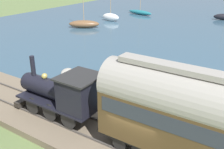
{
  "coord_description": "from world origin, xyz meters",
  "views": [
    {
      "loc": [
        -9.56,
        -4.85,
        9.05
      ],
      "look_at": [
        3.46,
        3.75,
        2.51
      ],
      "focal_mm": 42.0,
      "sensor_mm": 36.0,
      "label": 1
    }
  ],
  "objects": [
    {
      "name": "rowboat_mid_harbor",
      "position": [
        7.66,
        4.95,
        0.22
      ],
      "size": [
        1.24,
        2.01,
        0.42
      ],
      "rotation": [
        0.0,
        0.0,
        0.09
      ],
      "color": "silver",
      "rests_on": "harbor_water"
    },
    {
      "name": "rowboat_near_shore",
      "position": [
        12.19,
        4.49,
        0.18
      ],
      "size": [
        1.03,
        2.55,
        0.35
      ],
      "rotation": [
        0.0,
        0.0,
        0.0
      ],
      "color": "#B7B2A3",
      "rests_on": "harbor_water"
    },
    {
      "name": "sailboat_brown",
      "position": [
        21.84,
        21.1,
        0.63
      ],
      "size": [
        3.91,
        4.89,
        9.46
      ],
      "rotation": [
        0.0,
        0.0,
        0.55
      ],
      "color": "brown",
      "rests_on": "harbor_water"
    },
    {
      "name": "passenger_coach",
      "position": [
        0.33,
        -2.33,
        3.15
      ],
      "size": [
        2.25,
        8.62,
        4.7
      ],
      "color": "black",
      "rests_on": "rail_embankment"
    },
    {
      "name": "sailboat_white",
      "position": [
        28.58,
        20.62,
        0.7
      ],
      "size": [
        1.1,
        3.29,
        6.73
      ],
      "rotation": [
        0.0,
        0.0,
        0.01
      ],
      "color": "white",
      "rests_on": "harbor_water"
    },
    {
      "name": "steam_locomotive",
      "position": [
        0.33,
        5.01,
        2.21
      ],
      "size": [
        2.28,
        5.91,
        3.41
      ],
      "color": "black",
      "rests_on": "rail_embankment"
    },
    {
      "name": "sailboat_teal",
      "position": [
        37.23,
        19.43,
        0.45
      ],
      "size": [
        2.43,
        5.77,
        7.26
      ],
      "rotation": [
        0.0,
        0.0,
        -0.21
      ],
      "color": "#1E707A",
      "rests_on": "harbor_water"
    },
    {
      "name": "rowboat_far_out",
      "position": [
        6.25,
        -2.26,
        0.21
      ],
      "size": [
        0.83,
        2.3,
        0.41
      ],
      "rotation": [
        0.0,
        0.0,
        0.02
      ],
      "color": "#B7B2A3",
      "rests_on": "harbor_water"
    },
    {
      "name": "rowboat_off_pier",
      "position": [
        6.26,
        10.43,
        0.21
      ],
      "size": [
        2.08,
        1.82,
        0.4
      ],
      "rotation": [
        0.0,
        0.0,
        -1.02
      ],
      "color": "#B7B2A3",
      "rests_on": "harbor_water"
    }
  ]
}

